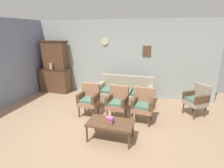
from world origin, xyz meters
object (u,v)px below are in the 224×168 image
Objects in this scene: armchair_near_couch_end at (143,104)px; wingback_chair_by_fireplace at (197,98)px; vase_on_cabinet at (51,66)px; book_stack_on_table at (110,120)px; side_cabinet at (56,80)px; armchair_row_middle at (118,101)px; floral_couch at (125,95)px; coffee_table at (110,124)px; armchair_by_doorway at (89,98)px.

armchair_near_couch_end is 1.62m from wingback_chair_by_fireplace.
book_stack_on_table is at bearing -38.74° from vase_on_cabinet.
side_cabinet is 7.03× the size of book_stack_on_table.
armchair_row_middle is (2.93, -1.38, -0.54)m from vase_on_cabinet.
floral_couch reaches higher than coffee_table.
vase_on_cabinet is at bearing 173.57° from wingback_chair_by_fireplace.
armchair_row_middle is 1.00× the size of armchair_near_couch_end.
armchair_by_doorway is (2.10, -1.39, -0.54)m from vase_on_cabinet.
armchair_row_middle is (0.82, 0.01, 0.00)m from armchair_by_doorway.
vase_on_cabinet is at bearing 141.64° from coffee_table.
coffee_table is at bearing -137.28° from wingback_chair_by_fireplace.
wingback_chair_by_fireplace is 0.90× the size of coffee_table.
armchair_by_doorway is 1.00× the size of armchair_row_middle.
armchair_row_middle is at bearing 0.95° from armchair_by_doorway.
vase_on_cabinet is at bearing 141.26° from book_stack_on_table.
armchair_by_doorway is 1.00× the size of wingback_chair_by_fireplace.
floral_couch is at bearing 174.10° from wingback_chair_by_fireplace.
armchair_by_doorway is (2.07, -1.56, 0.03)m from side_cabinet.
armchair_near_couch_end is at bearing -20.82° from vase_on_cabinet.
side_cabinet is at bearing 171.54° from wingback_chair_by_fireplace.
side_cabinet is 0.65× the size of floral_couch.
wingback_chair_by_fireplace is 2.70m from coffee_table.
coffee_table is (3.00, -2.57, -0.09)m from side_cabinet.
book_stack_on_table is at bearing -119.07° from armchair_near_couch_end.
vase_on_cabinet is 0.25× the size of wingback_chair_by_fireplace.
side_cabinet is 2.60m from armchair_by_doorway.
armchair_near_couch_end is 0.90× the size of coffee_table.
floral_couch is at bearing 124.71° from armchair_near_couch_end.
armchair_near_couch_end is 1.00× the size of wingback_chair_by_fireplace.
armchair_row_middle is 1.06m from book_stack_on_table.
armchair_near_couch_end is at bearing 60.41° from coffee_table.
side_cabinet is at bearing 80.46° from vase_on_cabinet.
armchair_near_couch_end is 5.48× the size of book_stack_on_table.
armchair_by_doorway reaches higher than book_stack_on_table.
armchair_near_couch_end is 1.21m from book_stack_on_table.
coffee_table is at bearing -47.47° from armchair_by_doorway.
wingback_chair_by_fireplace reaches higher than coffee_table.
armchair_near_couch_end is 1.18m from coffee_table.
armchair_row_middle is at bearing -158.80° from wingback_chair_by_fireplace.
book_stack_on_table is (3.02, -2.43, -0.55)m from vase_on_cabinet.
armchair_row_middle is at bearing -25.18° from vase_on_cabinet.
vase_on_cabinet is at bearing 154.82° from armchair_row_middle.
coffee_table is (3.03, -2.40, -0.67)m from vase_on_cabinet.
side_cabinet is 3.97m from book_stack_on_table.
floral_couch is 10.84× the size of book_stack_on_table.
side_cabinet is at bearing 169.69° from floral_couch.
armchair_row_middle and wingback_chair_by_fireplace have the same top height.
side_cabinet reaches higher than armchair_row_middle.
book_stack_on_table is at bearing -40.99° from side_cabinet.
wingback_chair_by_fireplace is (1.40, 0.81, 0.00)m from armchair_near_couch_end.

